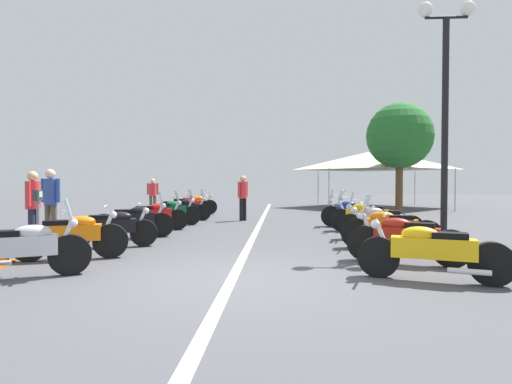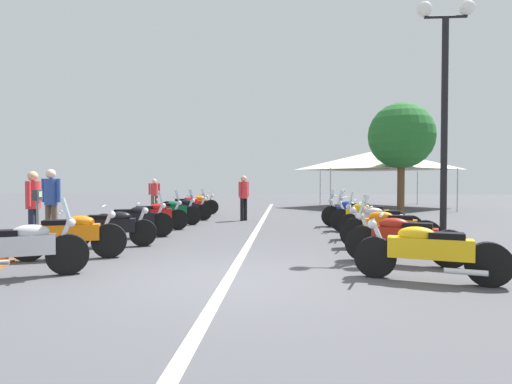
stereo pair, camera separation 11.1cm
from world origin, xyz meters
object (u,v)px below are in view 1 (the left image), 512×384
Objects in this scene: motorcycle_right_row_3 at (379,221)px; roadside_tree_0 at (400,136)px; motorcycle_right_row_2 at (390,228)px; bystander_1 at (243,194)px; motorcycle_right_row_4 at (366,216)px; parking_meter at (38,209)px; bystander_0 at (153,193)px; motorcycle_left_row_4 at (153,215)px; bystander_3 at (51,198)px; motorcycle_left_row_5 at (169,212)px; motorcycle_left_row_8 at (194,204)px; motorcycle_left_row_0 at (22,248)px; motorcycle_left_row_7 at (186,206)px; street_lamp_twin_globe at (445,83)px; motorcycle_left_row_2 at (112,227)px; motorcycle_left_row_6 at (183,208)px; traffic_cone_2 at (1,247)px; event_tent at (377,160)px; motorcycle_right_row_1 at (405,237)px; motorcycle_left_row_3 at (134,220)px; motorcycle_right_row_0 at (431,251)px; traffic_cone_0 at (44,236)px; motorcycle_left_row_1 at (72,235)px; bystander_2 at (33,202)px; motorcycle_right_row_5 at (352,212)px.

roadside_tree_0 is at bearing -96.84° from motorcycle_right_row_3.
motorcycle_right_row_2 is 7.32m from bystander_1.
motorcycle_right_row_4 is 1.60× the size of parking_meter.
motorcycle_left_row_4 is at bearing 168.77° from bystander_0.
bystander_3 reaches higher than parking_meter.
motorcycle_left_row_8 is (4.62, 0.15, -0.01)m from motorcycle_left_row_5.
motorcycle_left_row_7 is (10.51, -0.04, -0.00)m from motorcycle_left_row_0.
motorcycle_left_row_0 is at bearing 113.89° from street_lamp_twin_globe.
motorcycle_left_row_0 reaches higher than motorcycle_left_row_4.
motorcycle_right_row_2 is 1.00× the size of motorcycle_right_row_3.
motorcycle_left_row_2 is at bearing -108.19° from motorcycle_left_row_4.
motorcycle_left_row_6 is at bearing 62.27° from motorcycle_left_row_0.
traffic_cone_2 is 0.09× the size of event_tent.
motorcycle_right_row_1 reaches higher than traffic_cone_2.
motorcycle_left_row_3 is at bearing 99.21° from bystander_1.
motorcycle_right_row_0 is at bearing 166.38° from roadside_tree_0.
bystander_0 reaches higher than traffic_cone_0.
roadside_tree_0 reaches higher than bystander_3.
motorcycle_left_row_1 is at bearing 30.82° from motorcycle_right_row_2.
bystander_2 is at bearing 159.51° from motorcycle_left_row_2.
event_tent reaches higher than motorcycle_left_row_2.
motorcycle_left_row_6 is 1.23× the size of bystander_2.
motorcycle_right_row_2 is 1.46m from motorcycle_right_row_3.
motorcycle_right_row_5 is 0.37× the size of street_lamp_twin_globe.
motorcycle_left_row_3 is at bearing 11.23° from motorcycle_right_row_3.
motorcycle_right_row_1 reaches higher than motorcycle_left_row_1.
motorcycle_left_row_6 reaches higher than motorcycle_right_row_0.
motorcycle_left_row_2 is 1.11× the size of bystander_3.
motorcycle_left_row_4 reaches higher than motorcycle_left_row_2.
motorcycle_left_row_6 is at bearing 114.42° from roadside_tree_0.
traffic_cone_0 is 0.36× the size of bystander_2.
motorcycle_left_row_8 is at bearing -138.51° from bystander_0.
motorcycle_right_row_4 is 0.39× the size of street_lamp_twin_globe.
motorcycle_left_row_2 is 1.24× the size of bystander_0.
event_tent is at bearing -90.93° from motorcycle_right_row_3.
motorcycle_right_row_1 reaches higher than motorcycle_right_row_0.
bystander_0 is 5.67m from bystander_1.
motorcycle_right_row_5 reaches higher than motorcycle_left_row_5.
motorcycle_right_row_3 is at bearing -179.09° from bystander_2.
motorcycle_left_row_2 is 0.95× the size of motorcycle_right_row_4.
motorcycle_left_row_7 is 1.29× the size of bystander_1.
motorcycle_left_row_3 reaches higher than motorcycle_left_row_7.
motorcycle_left_row_2 is 3.18× the size of traffic_cone_2.
motorcycle_right_row_5 is (-4.58, -6.07, 0.02)m from motorcycle_left_row_8.
traffic_cone_2 is at bearing 98.98° from bystander_2.
bystander_3 is (1.05, 8.08, 0.58)m from motorcycle_right_row_2.
bystander_2 is 15.06m from roadside_tree_0.
motorcycle_right_row_5 is at bearing 162.99° from event_tent.
traffic_cone_0 is (-0.38, 7.43, -0.17)m from motorcycle_right_row_2.
street_lamp_twin_globe is (3.30, -7.46, 3.14)m from motorcycle_left_row_0.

